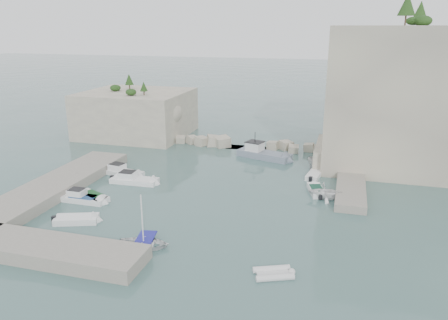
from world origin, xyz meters
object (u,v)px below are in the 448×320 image
(tender_east_a, at_px, (325,199))
(tender_east_b, at_px, (316,193))
(inflatable_dinghy, at_px, (273,275))
(tender_east_d, at_px, (328,171))
(motorboat_a, at_px, (123,175))
(rowboat, at_px, (144,247))
(motorboat_b, at_px, (135,183))
(motorboat_e, at_px, (77,222))
(motorboat_d, at_px, (84,202))
(tender_east_c, at_px, (314,177))
(work_boat, at_px, (264,158))
(motorboat_c, at_px, (92,199))

(tender_east_a, xyz_separation_m, tender_east_b, (-0.96, 1.40, 0.00))
(inflatable_dinghy, bearing_deg, tender_east_d, 61.14)
(motorboat_a, height_order, rowboat, motorboat_a)
(motorboat_b, relative_size, tender_east_a, 1.68)
(motorboat_e, height_order, tender_east_a, tender_east_a)
(motorboat_d, height_order, inflatable_dinghy, motorboat_d)
(motorboat_d, distance_m, tender_east_c, 25.93)
(inflatable_dinghy, xyz_separation_m, tender_east_c, (1.09, 22.33, 0.00))
(motorboat_a, distance_m, motorboat_d, 8.54)
(motorboat_e, bearing_deg, work_boat, 42.72)
(motorboat_b, distance_m, tender_east_c, 20.85)
(inflatable_dinghy, distance_m, tender_east_b, 17.21)
(inflatable_dinghy, bearing_deg, tender_east_c, 63.98)
(inflatable_dinghy, xyz_separation_m, tender_east_d, (2.45, 24.86, 0.00))
(motorboat_c, bearing_deg, tender_east_b, 44.71)
(motorboat_b, relative_size, rowboat, 1.41)
(tender_east_c, bearing_deg, work_boat, 59.04)
(motorboat_b, relative_size, inflatable_dinghy, 1.95)
(motorboat_d, distance_m, motorboat_e, 4.85)
(motorboat_c, distance_m, tender_east_a, 23.81)
(motorboat_c, bearing_deg, tender_east_c, 56.41)
(tender_east_b, bearing_deg, inflatable_dinghy, 158.34)
(motorboat_c, relative_size, motorboat_e, 1.05)
(tender_east_a, bearing_deg, motorboat_e, 114.17)
(tender_east_c, bearing_deg, tender_east_a, -158.48)
(motorboat_c, relative_size, rowboat, 1.06)
(motorboat_d, relative_size, work_boat, 0.65)
(motorboat_c, xyz_separation_m, inflatable_dinghy, (20.20, -9.03, 0.00))
(motorboat_e, height_order, inflatable_dinghy, motorboat_e)
(motorboat_b, xyz_separation_m, tender_east_d, (20.74, 10.23, 0.00))
(rowboat, xyz_separation_m, work_boat, (4.65, 26.87, 0.00))
(motorboat_d, bearing_deg, motorboat_a, 91.76)
(tender_east_a, bearing_deg, rowboat, 132.27)
(motorboat_c, height_order, tender_east_b, same)
(tender_east_b, bearing_deg, tender_east_a, -161.76)
(motorboat_a, xyz_separation_m, motorboat_c, (0.71, -7.74, 0.00))
(motorboat_d, xyz_separation_m, rowboat, (9.99, -6.95, 0.00))
(motorboat_a, distance_m, motorboat_b, 3.39)
(tender_east_c, bearing_deg, motorboat_e, 141.49)
(motorboat_d, xyz_separation_m, inflatable_dinghy, (20.68, -8.23, 0.00))
(motorboat_b, bearing_deg, tender_east_a, 0.50)
(tender_east_b, distance_m, work_boat, 13.46)
(tender_east_a, bearing_deg, tender_east_d, -3.81)
(rowboat, bearing_deg, motorboat_b, 18.74)
(motorboat_e, relative_size, tender_east_d, 0.84)
(work_boat, bearing_deg, tender_east_a, -37.69)
(rowboat, distance_m, tender_east_b, 20.10)
(inflatable_dinghy, relative_size, tender_east_c, 0.69)
(rowboat, xyz_separation_m, tender_east_a, (13.33, 14.44, 0.00))
(inflatable_dinghy, height_order, work_boat, work_boat)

